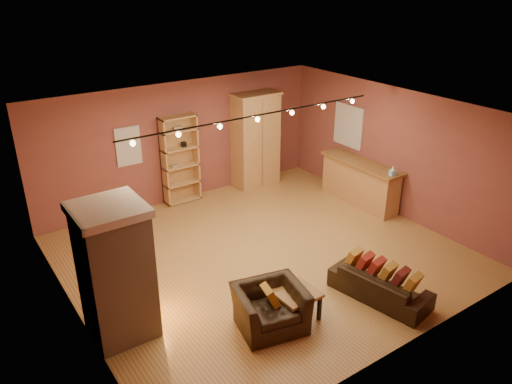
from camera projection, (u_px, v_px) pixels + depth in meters
floor at (263, 254)px, 9.66m from camera, size 7.00×7.00×0.00m
ceiling at (264, 113)px, 8.51m from camera, size 7.00×7.00×0.00m
back_wall at (182, 142)px, 11.52m from camera, size 7.00×0.02×2.80m
left_wall at (68, 243)px, 7.27m from camera, size 0.02×6.50×2.80m
right_wall at (394, 152)px, 10.90m from camera, size 0.02×6.50×2.80m
fireplace at (116, 272)px, 7.19m from camera, size 1.01×0.98×2.12m
back_window at (128, 146)px, 10.77m from camera, size 0.56×0.04×0.86m
bookcase at (179, 159)px, 11.50m from camera, size 0.85×0.33×2.08m
armoire at (256, 140)px, 12.35m from camera, size 1.16×0.66×2.36m
bar_counter at (360, 182)px, 11.58m from camera, size 0.58×2.15×1.03m
tissue_box at (393, 171)px, 10.60m from camera, size 0.13×0.13×0.21m
right_window at (349, 126)px, 11.83m from camera, size 0.05×0.90×1.00m
loveseat at (380, 280)px, 8.24m from camera, size 0.80×1.75×0.72m
armchair at (270, 301)px, 7.55m from camera, size 1.15×0.88×0.90m
coffee_table at (296, 295)px, 7.76m from camera, size 0.64×0.64×0.48m
track_rail at (258, 117)px, 8.71m from camera, size 5.20×0.09×0.13m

